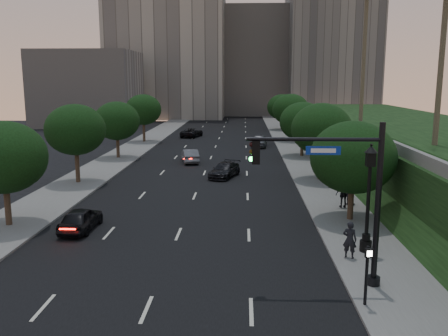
{
  "coord_description": "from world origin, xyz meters",
  "views": [
    {
      "loc": [
        3.66,
        -20.63,
        8.64
      ],
      "look_at": [
        2.54,
        6.41,
        3.6
      ],
      "focal_mm": 38.0,
      "sensor_mm": 36.0,
      "label": 1
    }
  ],
  "objects_px": {
    "sedan_near_left": "(81,219)",
    "pedestrian_b": "(349,193)",
    "sedan_far_left": "(192,133)",
    "sedan_far_right": "(259,141)",
    "pedestrian_c": "(344,194)",
    "sedan_mid_left": "(190,156)",
    "street_lamp": "(368,203)",
    "pedestrian_a": "(350,240)",
    "traffic_signal_mast": "(351,203)",
    "sedan_near_right": "(225,170)"
  },
  "relations": [
    {
      "from": "pedestrian_c",
      "to": "sedan_far_left",
      "type": "bearing_deg",
      "value": -75.72
    },
    {
      "from": "traffic_signal_mast",
      "to": "sedan_far_right",
      "type": "xyz_separation_m",
      "value": [
        -2.37,
        42.68,
        -2.86
      ]
    },
    {
      "from": "street_lamp",
      "to": "sedan_mid_left",
      "type": "bearing_deg",
      "value": 114.15
    },
    {
      "from": "sedan_mid_left",
      "to": "sedan_far_right",
      "type": "xyz_separation_m",
      "value": [
        7.72,
        12.24,
        0.08
      ]
    },
    {
      "from": "sedan_near_left",
      "to": "sedan_near_right",
      "type": "distance_m",
      "value": 17.47
    },
    {
      "from": "pedestrian_b",
      "to": "sedan_mid_left",
      "type": "bearing_deg",
      "value": -36.42
    },
    {
      "from": "traffic_signal_mast",
      "to": "pedestrian_a",
      "type": "height_order",
      "value": "traffic_signal_mast"
    },
    {
      "from": "pedestrian_b",
      "to": "sedan_far_right",
      "type": "bearing_deg",
      "value": -63.22
    },
    {
      "from": "street_lamp",
      "to": "sedan_far_left",
      "type": "xyz_separation_m",
      "value": [
        -14.13,
        49.15,
        -1.95
      ]
    },
    {
      "from": "sedan_far_left",
      "to": "sedan_far_right",
      "type": "relative_size",
      "value": 1.04
    },
    {
      "from": "pedestrian_c",
      "to": "sedan_near_left",
      "type": "bearing_deg",
      "value": 12.08
    },
    {
      "from": "sedan_far_right",
      "to": "pedestrian_a",
      "type": "bearing_deg",
      "value": -80.71
    },
    {
      "from": "sedan_near_left",
      "to": "sedan_far_right",
      "type": "height_order",
      "value": "sedan_far_right"
    },
    {
      "from": "sedan_near_left",
      "to": "sedan_near_right",
      "type": "bearing_deg",
      "value": -114.96
    },
    {
      "from": "sedan_near_left",
      "to": "pedestrian_a",
      "type": "bearing_deg",
      "value": 165.65
    },
    {
      "from": "sedan_mid_left",
      "to": "sedan_far_left",
      "type": "height_order",
      "value": "sedan_mid_left"
    },
    {
      "from": "sedan_near_left",
      "to": "pedestrian_b",
      "type": "height_order",
      "value": "pedestrian_b"
    },
    {
      "from": "street_lamp",
      "to": "sedan_far_right",
      "type": "distance_m",
      "value": 38.95
    },
    {
      "from": "sedan_mid_left",
      "to": "pedestrian_b",
      "type": "bearing_deg",
      "value": 114.11
    },
    {
      "from": "sedan_far_right",
      "to": "traffic_signal_mast",
      "type": "bearing_deg",
      "value": -82.03
    },
    {
      "from": "traffic_signal_mast",
      "to": "pedestrian_c",
      "type": "height_order",
      "value": "traffic_signal_mast"
    },
    {
      "from": "street_lamp",
      "to": "sedan_near_left",
      "type": "relative_size",
      "value": 1.39
    },
    {
      "from": "sedan_far_left",
      "to": "sedan_far_right",
      "type": "distance_m",
      "value": 14.46
    },
    {
      "from": "sedan_far_left",
      "to": "pedestrian_a",
      "type": "height_order",
      "value": "pedestrian_a"
    },
    {
      "from": "sedan_far_right",
      "to": "pedestrian_b",
      "type": "distance_m",
      "value": 30.0
    },
    {
      "from": "sedan_near_right",
      "to": "street_lamp",
      "type": "bearing_deg",
      "value": -49.1
    },
    {
      "from": "sedan_mid_left",
      "to": "pedestrian_c",
      "type": "height_order",
      "value": "pedestrian_c"
    },
    {
      "from": "sedan_far_right",
      "to": "street_lamp",
      "type": "bearing_deg",
      "value": -79.1
    },
    {
      "from": "sedan_near_left",
      "to": "pedestrian_b",
      "type": "bearing_deg",
      "value": -158.96
    },
    {
      "from": "street_lamp",
      "to": "sedan_near_right",
      "type": "bearing_deg",
      "value": 112.69
    },
    {
      "from": "sedan_near_left",
      "to": "sedan_far_right",
      "type": "bearing_deg",
      "value": -106.53
    },
    {
      "from": "street_lamp",
      "to": "traffic_signal_mast",
      "type": "bearing_deg",
      "value": -113.9
    },
    {
      "from": "sedan_far_left",
      "to": "pedestrian_c",
      "type": "bearing_deg",
      "value": 124.36
    },
    {
      "from": "traffic_signal_mast",
      "to": "sedan_mid_left",
      "type": "xyz_separation_m",
      "value": [
        -10.09,
        30.44,
        -2.95
      ]
    },
    {
      "from": "pedestrian_a",
      "to": "pedestrian_c",
      "type": "height_order",
      "value": "pedestrian_c"
    },
    {
      "from": "sedan_far_left",
      "to": "pedestrian_c",
      "type": "height_order",
      "value": "pedestrian_c"
    },
    {
      "from": "street_lamp",
      "to": "pedestrian_c",
      "type": "height_order",
      "value": "street_lamp"
    },
    {
      "from": "pedestrian_b",
      "to": "pedestrian_c",
      "type": "distance_m",
      "value": 1.02
    },
    {
      "from": "sedan_near_left",
      "to": "pedestrian_c",
      "type": "height_order",
      "value": "pedestrian_c"
    },
    {
      "from": "sedan_near_left",
      "to": "pedestrian_c",
      "type": "distance_m",
      "value": 17.0
    },
    {
      "from": "street_lamp",
      "to": "pedestrian_b",
      "type": "distance_m",
      "value": 9.38
    },
    {
      "from": "traffic_signal_mast",
      "to": "sedan_near_right",
      "type": "relative_size",
      "value": 1.55
    },
    {
      "from": "traffic_signal_mast",
      "to": "sedan_far_left",
      "type": "distance_m",
      "value": 54.65
    },
    {
      "from": "sedan_far_left",
      "to": "pedestrian_b",
      "type": "bearing_deg",
      "value": 125.45
    },
    {
      "from": "pedestrian_a",
      "to": "sedan_mid_left",
      "type": "bearing_deg",
      "value": -45.4
    },
    {
      "from": "sedan_near_left",
      "to": "pedestrian_c",
      "type": "xyz_separation_m",
      "value": [
        16.2,
        5.14,
        0.39
      ]
    },
    {
      "from": "sedan_far_left",
      "to": "pedestrian_b",
      "type": "xyz_separation_m",
      "value": [
        15.27,
        -39.99,
        0.3
      ]
    },
    {
      "from": "pedestrian_a",
      "to": "pedestrian_b",
      "type": "xyz_separation_m",
      "value": [
        2.17,
        10.1,
        -0.07
      ]
    },
    {
      "from": "sedan_mid_left",
      "to": "sedan_far_right",
      "type": "bearing_deg",
      "value": -135.07
    },
    {
      "from": "sedan_far_right",
      "to": "pedestrian_a",
      "type": "distance_m",
      "value": 39.75
    }
  ]
}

